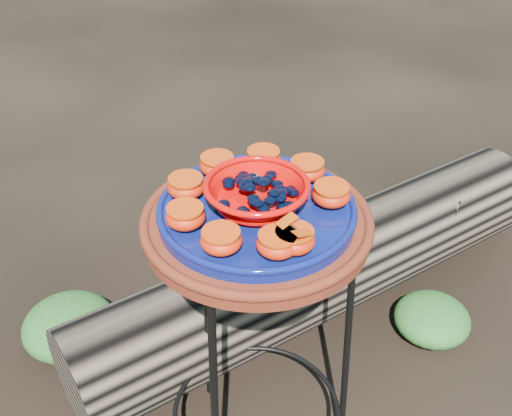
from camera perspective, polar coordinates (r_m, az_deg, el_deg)
plant_stand at (r=1.48m, az=0.05°, el=-12.91°), size 0.44×0.44×0.70m
terracotta_saucer at (r=1.23m, az=0.06°, el=-1.50°), size 0.43×0.43×0.04m
cobalt_plate at (r=1.21m, az=0.06°, el=-0.37°), size 0.37×0.37×0.02m
red_bowl at (r=1.19m, az=0.07°, el=1.12°), size 0.19×0.19×0.05m
glass_gems at (r=1.16m, az=0.07°, el=2.67°), size 0.14×0.14×0.02m
orange_half_0 at (r=1.09m, az=3.42°, el=-2.86°), size 0.07×0.07×0.04m
orange_half_1 at (r=1.21m, az=6.70°, el=1.17°), size 0.07×0.07×0.04m
orange_half_2 at (r=1.27m, az=4.56°, el=3.40°), size 0.07×0.07×0.04m
orange_half_3 at (r=1.31m, az=0.66°, el=4.38°), size 0.07×0.07×0.04m
orange_half_4 at (r=1.29m, az=-3.46°, el=3.82°), size 0.07×0.07×0.04m
orange_half_5 at (r=1.23m, az=-6.24°, el=1.89°), size 0.07×0.07×0.04m
orange_half_6 at (r=1.15m, az=-6.29°, el=-0.77°), size 0.07×0.07×0.04m
orange_half_7 at (r=1.09m, az=-3.11°, el=-2.91°), size 0.07×0.07×0.04m
orange_half_8 at (r=1.08m, az=1.92°, el=-3.23°), size 0.07×0.07×0.04m
butterfly at (r=1.07m, az=3.47°, el=-1.75°), size 0.08×0.05×0.01m
driftwood_log at (r=2.00m, az=5.75°, el=-5.39°), size 1.63×0.50×0.30m
foliage_right at (r=2.04m, az=15.40°, el=-9.39°), size 0.23×0.23×0.11m
foliage_back at (r=2.01m, az=-16.30°, el=-9.92°), size 0.28×0.28×0.14m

